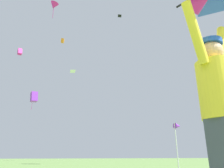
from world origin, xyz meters
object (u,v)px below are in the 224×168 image
at_px(distant_kite_magenta_low_left, 20,52).
at_px(distant_kite_white_mid_right, 73,71).
at_px(distant_kite_magenta_high_left, 32,101).
at_px(marker_flag, 177,129).
at_px(distant_kite_purple_far_center, 34,97).
at_px(kite_flyer_person, 220,107).
at_px(distant_kite_orange_mid_left, 63,41).
at_px(distant_kite_magenta_high_right, 54,6).
at_px(distant_kite_black_low_right, 120,16).

bearing_deg(distant_kite_magenta_low_left, distant_kite_white_mid_right, -25.20).
height_order(distant_kite_magenta_high_left, marker_flag, distant_kite_magenta_high_left).
distance_m(distant_kite_magenta_high_left, distant_kite_purple_far_center, 12.26).
xyz_separation_m(kite_flyer_person, distant_kite_magenta_high_left, (-0.99, 34.58, 8.08)).
height_order(distant_kite_orange_mid_left, distant_kite_purple_far_center, distant_kite_orange_mid_left).
relative_size(distant_kite_orange_mid_left, distant_kite_magenta_low_left, 0.83).
relative_size(distant_kite_magenta_high_right, distant_kite_purple_far_center, 1.59).
bearing_deg(distant_kite_magenta_high_left, distant_kite_magenta_high_right, -88.47).
bearing_deg(distant_kite_magenta_high_left, kite_flyer_person, -88.36).
bearing_deg(distant_kite_magenta_high_right, distant_kite_magenta_low_left, 102.27).
bearing_deg(distant_kite_black_low_right, distant_kite_magenta_high_left, 127.00).
bearing_deg(distant_kite_black_low_right, distant_kite_magenta_low_left, 144.81).
xyz_separation_m(distant_kite_orange_mid_left, marker_flag, (1.49, -26.21, -17.85)).
bearing_deg(distant_kite_magenta_high_right, distant_kite_white_mid_right, 69.09).
bearing_deg(distant_kite_magenta_high_left, distant_kite_orange_mid_left, -35.87).
bearing_deg(marker_flag, distant_kite_magenta_high_left, 100.05).
distance_m(distant_kite_magenta_high_left, distant_kite_magenta_low_left, 8.05).
relative_size(distant_kite_white_mid_right, distant_kite_purple_far_center, 0.91).
bearing_deg(distant_kite_magenta_high_right, distant_kite_purple_far_center, 95.07).
bearing_deg(distant_kite_magenta_high_right, kite_flyer_person, -88.23).
distance_m(kite_flyer_person, marker_flag, 7.11).
height_order(distant_kite_magenta_high_right, distant_kite_magenta_high_left, distant_kite_magenta_high_right).
relative_size(distant_kite_magenta_low_left, distant_kite_purple_far_center, 0.89).
bearing_deg(distant_kite_white_mid_right, kite_flyer_person, -97.94).
bearing_deg(distant_kite_orange_mid_left, distant_kite_magenta_low_left, -165.85).
relative_size(distant_kite_white_mid_right, distant_kite_magenta_low_left, 1.02).
bearing_deg(kite_flyer_person, distant_kite_purple_far_center, 92.76).
relative_size(kite_flyer_person, distant_kite_magenta_high_left, 0.99).
height_order(kite_flyer_person, distant_kite_orange_mid_left, distant_kite_orange_mid_left).
relative_size(kite_flyer_person, distant_kite_white_mid_right, 1.89).
distance_m(distant_kite_orange_mid_left, marker_flag, 31.74).
bearing_deg(kite_flyer_person, distant_kite_magenta_high_right, 91.77).
xyz_separation_m(distant_kite_magenta_high_left, distant_kite_purple_far_center, (-0.10, -12.02, -2.38)).
bearing_deg(distant_kite_magenta_high_left, distant_kite_magenta_low_left, -122.42).
height_order(distant_kite_white_mid_right, distant_kite_orange_mid_left, distant_kite_orange_mid_left).
bearing_deg(distant_kite_orange_mid_left, marker_flag, -86.75).
height_order(distant_kite_magenta_high_left, distant_kite_black_low_right, distant_kite_black_low_right).
bearing_deg(distant_kite_magenta_low_left, marker_flag, -72.47).
distance_m(distant_kite_magenta_high_right, distant_kite_magenta_high_left, 19.36).
bearing_deg(distant_kite_purple_far_center, distant_kite_magenta_low_left, 108.20).
relative_size(distant_kite_magenta_low_left, distant_kite_black_low_right, 1.57).
relative_size(kite_flyer_person, distant_kite_magenta_low_left, 1.92).
bearing_deg(marker_flag, distant_kite_white_mid_right, 91.00).
bearing_deg(distant_kite_black_low_right, distant_kite_orange_mid_left, 120.74).
height_order(distant_kite_magenta_high_left, distant_kite_purple_far_center, distant_kite_magenta_high_left).
bearing_deg(distant_kite_white_mid_right, marker_flag, -89.00).
xyz_separation_m(distant_kite_white_mid_right, distant_kite_magenta_high_left, (-4.74, 7.69, -3.01)).
relative_size(kite_flyer_person, distant_kite_purple_far_center, 1.72).
distance_m(distant_kite_purple_far_center, distant_kite_black_low_right, 15.94).
height_order(distant_kite_white_mid_right, marker_flag, distant_kite_white_mid_right).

